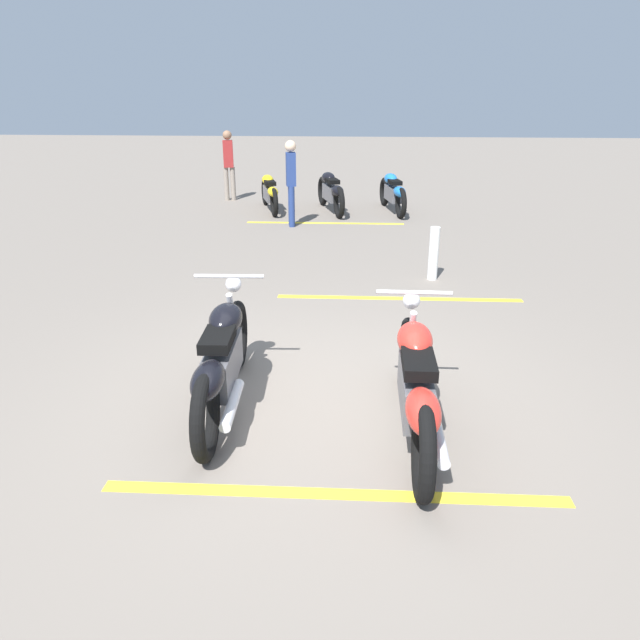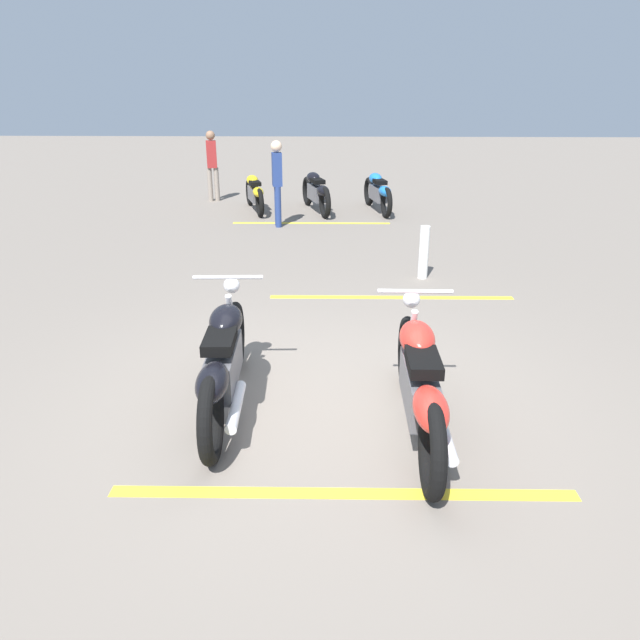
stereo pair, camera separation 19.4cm
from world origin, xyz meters
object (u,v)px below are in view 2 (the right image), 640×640
object	(u,v)px
motorcycle_row_far_left	(378,192)
motorcycle_row_center	(255,193)
motorcycle_bright_foreground	(420,383)
motorcycle_dark_foreground	(224,361)
bystander_secondary	(277,179)
bystander_near_row	(212,162)
bollard_post	(424,252)
motorcycle_row_left	(316,191)

from	to	relation	value
motorcycle_row_far_left	motorcycle_row_center	xyz separation A→B (m)	(-0.06, 2.72, -0.02)
motorcycle_bright_foreground	motorcycle_dark_foreground	distance (m)	1.62
motorcycle_dark_foreground	motorcycle_bright_foreground	bearing A→B (deg)	-104.89
motorcycle_bright_foreground	bystander_secondary	distance (m)	7.80
motorcycle_row_far_left	motorcycle_dark_foreground	bearing A→B (deg)	156.80
motorcycle_bright_foreground	motorcycle_dark_foreground	bearing A→B (deg)	77.87
motorcycle_dark_foreground	bystander_near_row	size ratio (longest dim) A/B	1.36
motorcycle_row_center	bystander_near_row	bearing A→B (deg)	25.26
motorcycle_bright_foreground	bystander_near_row	xyz separation A→B (m)	(10.36, 3.66, 0.45)
bystander_near_row	motorcycle_row_center	bearing A→B (deg)	-148.51
bystander_secondary	bollard_post	distance (m)	4.18
motorcycle_row_left	bystander_secondary	xyz separation A→B (m)	(-1.47, 0.71, 0.47)
motorcycle_row_center	bollard_post	bearing A→B (deg)	-164.32
motorcycle_row_left	bollard_post	bearing A→B (deg)	-177.14
motorcycle_bright_foreground	bystander_secondary	bearing A→B (deg)	13.64
motorcycle_row_far_left	bollard_post	size ratio (longest dim) A/B	2.78
motorcycle_row_far_left	bystander_near_row	world-z (taller)	bystander_near_row
motorcycle_row_left	bystander_near_row	distance (m)	2.90
motorcycle_bright_foreground	bystander_secondary	size ratio (longest dim) A/B	1.35
motorcycle_dark_foreground	motorcycle_row_far_left	size ratio (longest dim) A/B	1.05
bystander_near_row	bystander_secondary	world-z (taller)	bystander_secondary
motorcycle_dark_foreground	bystander_secondary	world-z (taller)	bystander_secondary
motorcycle_row_center	bystander_near_row	size ratio (longest dim) A/B	1.20
motorcycle_bright_foreground	bollard_post	world-z (taller)	motorcycle_bright_foreground
motorcycle_row_center	bystander_near_row	xyz separation A→B (m)	(1.31, 1.18, 0.50)
motorcycle_dark_foreground	bystander_near_row	bearing A→B (deg)	8.99
motorcycle_dark_foreground	motorcycle_row_left	world-z (taller)	motorcycle_dark_foreground
motorcycle_bright_foreground	motorcycle_row_left	bearing A→B (deg)	7.11
motorcycle_dark_foreground	motorcycle_row_far_left	world-z (taller)	motorcycle_dark_foreground
motorcycle_row_far_left	bystander_secondary	distance (m)	2.62
motorcycle_bright_foreground	motorcycle_dark_foreground	xyz separation A→B (m)	(0.34, 1.59, 0.00)
motorcycle_bright_foreground	motorcycle_row_center	distance (m)	9.39
motorcycle_row_left	motorcycle_row_center	bearing A→B (deg)	73.04
bystander_secondary	motorcycle_bright_foreground	bearing A→B (deg)	92.67
bystander_near_row	bystander_secondary	distance (m)	3.34
motorcycle_bright_foreground	bollard_post	distance (m)	4.24
motorcycle_row_far_left	bystander_secondary	world-z (taller)	bystander_secondary
motorcycle_row_center	motorcycle_row_far_left	bearing A→B (deg)	-105.53
motorcycle_dark_foreground	motorcycle_row_left	xyz separation A→B (m)	(8.70, -0.46, -0.01)
motorcycle_dark_foreground	bollard_post	xyz separation A→B (m)	(3.86, -2.18, -0.08)
motorcycle_bright_foreground	bollard_post	bearing A→B (deg)	-7.97
motorcycle_row_left	bystander_secondary	distance (m)	1.70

